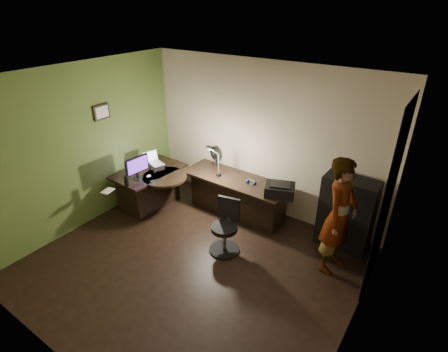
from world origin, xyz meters
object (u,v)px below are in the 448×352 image
Objects in this scene: desk_right at (235,196)px; cabinet at (346,213)px; office_chair at (224,228)px; person at (339,216)px; monitor at (137,171)px; desk_left at (151,188)px.

desk_right is 1.92m from cabinet.
person reaches higher than office_chair.
monitor is at bearing -159.16° from cabinet.
desk_right is at bearing 101.63° from office_chair.
desk_left is 1.93m from office_chair.
office_chair is (0.43, -0.97, 0.06)m from desk_right.
desk_left is 1.07× the size of cabinet.
desk_right is at bearing -172.49° from cabinet.
desk_left is at bearing 107.21° from monitor.
desk_right is at bearing 26.17° from desk_left.
person is (1.50, 0.60, 0.45)m from office_chair.
monitor reaches higher than desk_left.
desk_right is at bearing 84.38° from person.
office_chair is at bearing -7.29° from desk_left.
desk_right is (1.47, 0.64, -0.00)m from desk_left.
desk_right is 2.27× the size of office_chair.
desk_left is at bearing -155.00° from desk_right.
office_chair is at bearing -139.80° from cabinet.
person reaches higher than monitor.
desk_right is at bearing 40.11° from monitor.
monitor is 0.26× the size of person.
person is at bearing -84.94° from cabinet.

